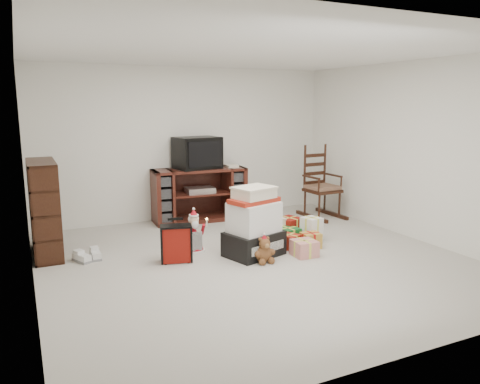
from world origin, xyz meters
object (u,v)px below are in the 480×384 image
Objects in this scene: bookshelf at (44,210)px; crt_television at (197,153)px; tv_stand at (199,194)px; gift_pile at (254,226)px; red_suitcase at (176,243)px; mrs_claus_figurine at (194,235)px; santa_figurine at (247,227)px; rocking_chair at (320,191)px; teddy_bear at (264,251)px; gift_cluster at (295,234)px; sneaker_pair at (89,256)px.

crt_television is at bearing 20.13° from bookshelf.
gift_pile is at bearing -87.14° from tv_stand.
gift_pile is at bearing -25.97° from bookshelf.
bookshelf is 2.24× the size of red_suitcase.
mrs_claus_figurine is at bearing -121.62° from crt_television.
bookshelf is 2.66m from santa_figurine.
tv_stand reaches higher than santa_figurine.
rocking_chair is 2.19m from crt_television.
santa_figurine is at bearing 77.11° from teddy_bear.
gift_pile is at bearing 87.33° from teddy_bear.
rocking_chair is 2.20× the size of mrs_claus_figurine.
gift_pile is 0.82m from gift_cluster.
red_suitcase is at bearing -160.97° from rocking_chair.
crt_television reaches higher than santa_figurine.
santa_figurine is at bearing 8.87° from mrs_claus_figurine.
tv_stand is at bearing 67.16° from mrs_claus_figurine.
crt_television is (-0.19, 1.45, 0.91)m from santa_figurine.
red_suitcase is 1.23m from santa_figurine.
rocking_chair is 2.35× the size of red_suitcase.
mrs_claus_figurine is 0.75× the size of crt_television.
teddy_bear is 0.90m from santa_figurine.
mrs_claus_figurine is (-0.66, -1.57, -0.21)m from tv_stand.
sneaker_pair is at bearing -173.39° from rocking_chair.
mrs_claus_figurine is at bearing -26.63° from sneaker_pair.
santa_figurine is 0.49× the size of gift_cluster.
tv_stand is 1.78× the size of gift_pile.
gift_pile is 1.57× the size of santa_figurine.
bookshelf reaches higher than mrs_claus_figurine.
gift_pile is 0.80m from mrs_claus_figurine.
bookshelf reaches higher than teddy_bear.
rocking_chair reaches higher than gift_pile.
gift_pile is (2.38, -1.16, -0.20)m from bookshelf.
santa_figurine is at bearing 55.39° from gift_pile.
red_suitcase is 1.73m from gift_cluster.
bookshelf is (-2.40, -0.86, 0.15)m from tv_stand.
sneaker_pair is 0.45× the size of crt_television.
gift_pile is at bearing 3.85° from red_suitcase.
crt_television is at bearing 18.68° from sneaker_pair.
crt_television reaches higher than teddy_bear.
rocking_chair is (4.37, 0.24, -0.15)m from bookshelf.
gift_pile is 2.74× the size of teddy_bear.
tv_stand is 4.46× the size of sneaker_pair.
santa_figurine reaches higher than gift_cluster.
red_suitcase is (-2.96, -1.23, -0.20)m from rocking_chair.
santa_figurine reaches higher than teddy_bear.
sneaker_pair is (-0.97, 0.53, -0.19)m from red_suitcase.
mrs_claus_figurine is (1.74, -0.70, -0.36)m from bookshelf.
santa_figurine is 0.68m from gift_cluster.
tv_stand is at bearing -34.90° from crt_television.
santa_figurine is (2.57, -0.57, -0.37)m from bookshelf.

